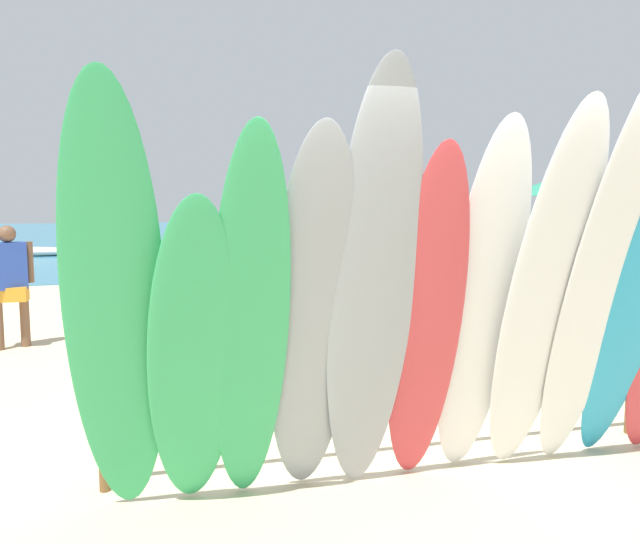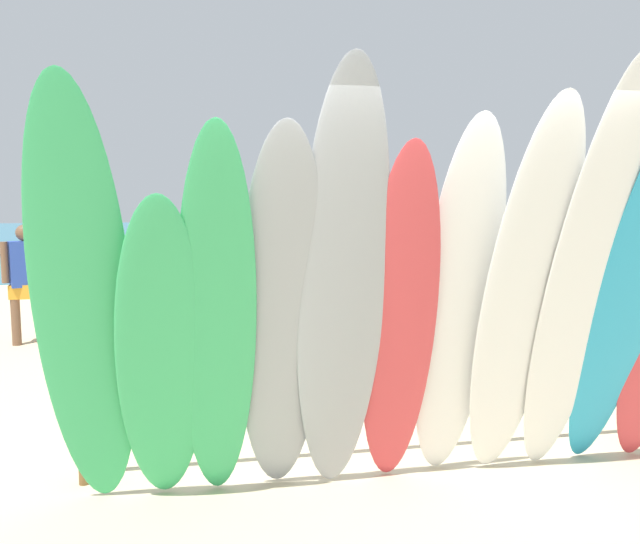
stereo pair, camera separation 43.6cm
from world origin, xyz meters
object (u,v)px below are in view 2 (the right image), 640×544
at_px(surfboard_red_5, 400,324).
at_px(beachgoer_photographing, 145,257).
at_px(surfboard_white_7, 523,300).
at_px(beachgoer_strolling, 487,267).
at_px(surfboard_green_0, 83,309).
at_px(beachgoer_midbeach, 27,276).
at_px(surfboard_grey_4, 342,291).
at_px(surfboard_teal_9, 632,290).
at_px(surfboard_white_6, 458,308).
at_px(surfboard_green_1, 161,358).
at_px(distant_boat, 51,251).
at_px(beach_umbrella, 593,182).
at_px(beachgoer_by_water, 263,247).
at_px(surfboard_green_2, 217,326).
at_px(surfboard_white_8, 585,283).
at_px(surfboard_rack, 377,385).
at_px(surfboard_grey_3, 282,320).

height_order(surfboard_red_5, beachgoer_photographing, surfboard_red_5).
xyz_separation_m(surfboard_white_7, beachgoer_strolling, (1.99, 4.62, -0.32)).
bearing_deg(surfboard_green_0, beachgoer_midbeach, 111.00).
height_order(surfboard_grey_4, surfboard_teal_9, surfboard_grey_4).
xyz_separation_m(surfboard_grey_4, surfboard_white_6, (0.78, 0.09, -0.14)).
bearing_deg(surfboard_green_1, beachgoer_strolling, 43.99).
bearing_deg(distant_boat, beach_umbrella, -60.27).
bearing_deg(beachgoer_by_water, surfboard_red_5, -78.55).
height_order(surfboard_green_2, surfboard_grey_4, surfboard_grey_4).
xyz_separation_m(surfboard_green_1, distant_boat, (-4.81, 19.35, -0.81)).
distance_m(surfboard_green_1, surfboard_red_5, 1.46).
bearing_deg(surfboard_white_6, surfboard_grey_4, -173.27).
bearing_deg(surfboard_green_0, beachgoer_photographing, 95.61).
bearing_deg(surfboard_white_8, beachgoer_by_water, 91.61).
distance_m(surfboard_teal_9, beach_umbrella, 3.42).
relative_size(surfboard_grey_4, beachgoer_strolling, 1.68).
xyz_separation_m(surfboard_white_6, beach_umbrella, (2.80, 2.76, 0.89)).
height_order(surfboard_green_0, beachgoer_photographing, surfboard_green_0).
distance_m(surfboard_green_0, surfboard_green_2, 0.75).
height_order(surfboard_green_2, beachgoer_by_water, surfboard_green_2).
bearing_deg(beachgoer_by_water, beach_umbrella, -51.36).
xyz_separation_m(surfboard_teal_9, beachgoer_strolling, (1.22, 4.64, -0.36)).
bearing_deg(beachgoer_photographing, surfboard_white_6, -177.04).
relative_size(surfboard_rack, surfboard_white_7, 1.60).
height_order(surfboard_green_1, beachgoer_by_water, surfboard_green_1).
height_order(surfboard_rack, surfboard_grey_4, surfboard_grey_4).
height_order(beachgoer_strolling, beachgoer_by_water, beachgoer_strolling).
xyz_separation_m(surfboard_grey_4, surfboard_white_7, (1.18, -0.02, -0.09)).
distance_m(surfboard_teal_9, distant_boat, 20.99).
bearing_deg(surfboard_white_6, beachgoer_midbeach, 127.56).
height_order(beachgoer_photographing, beachgoer_by_water, beachgoer_by_water).
distance_m(surfboard_rack, surfboard_grey_4, 1.06).
relative_size(surfboard_grey_3, beachgoer_by_water, 1.48).
bearing_deg(beachgoer_strolling, surfboard_white_7, 49.19).
distance_m(surfboard_green_1, distant_boat, 19.95).
distance_m(surfboard_green_1, beachgoer_by_water, 9.12).
relative_size(surfboard_grey_4, beach_umbrella, 1.22).
bearing_deg(surfboard_white_7, surfboard_green_2, 174.79).
height_order(surfboard_grey_4, surfboard_white_7, surfboard_grey_4).
distance_m(surfboard_white_6, distant_boat, 20.46).
height_order(surfboard_red_5, beach_umbrella, beach_umbrella).
bearing_deg(surfboard_grey_4, beachgoer_midbeach, 121.44).
height_order(surfboard_green_0, surfboard_grey_3, surfboard_green_0).
bearing_deg(surfboard_grey_4, surfboard_red_5, 9.46).
bearing_deg(beachgoer_midbeach, surfboard_white_8, -73.57).
bearing_deg(beachgoer_strolling, surfboard_white_8, 53.63).
xyz_separation_m(surfboard_red_5, beachgoer_by_water, (0.05, 9.00, -0.18)).
xyz_separation_m(surfboard_green_2, beachgoer_midbeach, (-2.32, 5.10, -0.25)).
bearing_deg(surfboard_grey_3, surfboard_white_8, -3.19).
bearing_deg(surfboard_red_5, distant_boat, 112.30).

